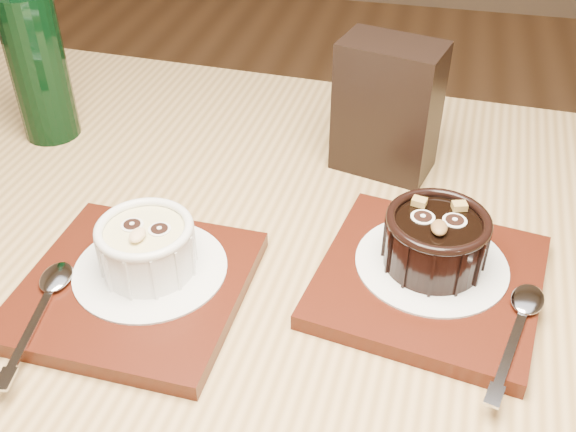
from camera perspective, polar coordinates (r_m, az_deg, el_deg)
name	(u,v)px	position (r m, az deg, el deg)	size (l,w,h in m)	color
table	(251,357)	(0.65, -3.13, -11.86)	(1.24, 0.86, 0.75)	olive
tray_left	(135,288)	(0.58, -12.84, -5.93)	(0.18, 0.18, 0.01)	#44160B
doily_left	(151,269)	(0.58, -11.56, -4.39)	(0.13, 0.13, 0.00)	white
ramekin_white	(147,245)	(0.57, -11.88, -2.44)	(0.08, 0.08, 0.05)	white
spoon_left	(41,307)	(0.57, -20.20, -7.25)	(0.03, 0.13, 0.01)	silver
tray_right	(429,280)	(0.59, 11.82, -5.36)	(0.18, 0.18, 0.01)	#44160B
doily_right	(431,263)	(0.59, 12.05, -3.94)	(0.13, 0.13, 0.00)	white
ramekin_dark	(436,238)	(0.57, 12.40, -1.85)	(0.09, 0.09, 0.05)	black
spoon_right	(518,328)	(0.55, 18.88, -8.95)	(0.03, 0.13, 0.01)	silver
condiment_stand	(387,108)	(0.70, 8.41, 9.03)	(0.10, 0.06, 0.14)	black
green_bottle	(37,61)	(0.79, -20.50, 12.18)	(0.06, 0.06, 0.23)	black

